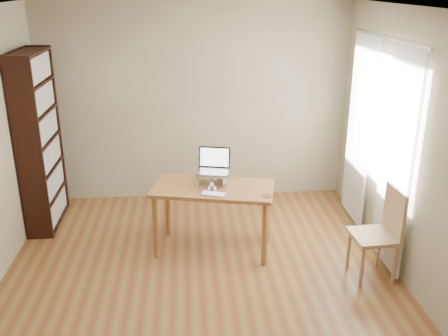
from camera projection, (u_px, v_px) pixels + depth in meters
The scene contains 10 objects.
room at pixel (203, 161), 4.45m from camera, with size 4.04×4.54×2.64m.
bookshelf at pixel (40, 141), 5.84m from camera, with size 0.30×0.90×2.10m.
curtains at pixel (376, 143), 5.37m from camera, with size 0.03×1.90×2.25m.
desk at pixel (213, 196), 5.36m from camera, with size 1.39×0.90×0.75m.
laptop_stand at pixel (213, 177), 5.36m from camera, with size 0.32×0.25×0.13m.
laptop at pixel (212, 165), 5.38m from camera, with size 0.38×0.35×0.24m.
keyboard at pixel (214, 194), 5.11m from camera, with size 0.28×0.19×0.02m.
coaster at pixel (268, 196), 5.09m from camera, with size 0.10×0.10×0.01m, color brown.
cat at pixel (213, 177), 5.40m from camera, with size 0.25×0.48×0.15m.
chair at pixel (381, 230), 4.90m from camera, with size 0.45×0.45×0.94m.
Camera 1 is at (-0.11, -4.18, 2.80)m, focal length 40.00 mm.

